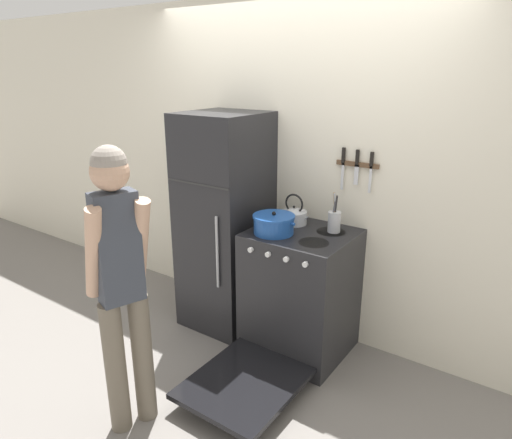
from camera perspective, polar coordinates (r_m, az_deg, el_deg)
ground_plane at (r=4.01m, az=3.87°, el=-12.09°), size 14.00×14.00×0.00m
wall_back at (r=3.56m, az=4.56°, el=6.09°), size 10.00×0.06×2.55m
refrigerator at (r=3.63m, az=-3.92°, el=-0.42°), size 0.59×0.64×1.72m
stove_range at (r=3.38m, az=5.24°, el=-9.32°), size 0.70×1.40×0.94m
dutch_oven_pot at (r=3.17m, az=2.23°, el=-0.57°), size 0.33×0.29×0.16m
tea_kettle at (r=3.37m, az=4.78°, el=0.53°), size 0.24×0.19×0.23m
utensil_jar at (r=3.23m, az=9.75°, el=-0.17°), size 0.09×0.09×0.28m
person at (r=2.59m, az=-16.56°, el=-6.98°), size 0.34×0.40×1.67m
wall_knife_strip at (r=3.26m, az=12.52°, el=6.85°), size 0.31×0.03×0.30m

